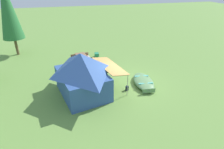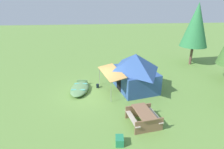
{
  "view_description": "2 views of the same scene",
  "coord_description": "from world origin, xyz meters",
  "px_view_note": "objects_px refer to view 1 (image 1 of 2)",
  "views": [
    {
      "loc": [
        -10.33,
        3.84,
        6.33
      ],
      "look_at": [
        0.06,
        1.03,
        0.79
      ],
      "focal_mm": 30.27,
      "sensor_mm": 36.0,
      "label": 1
    },
    {
      "loc": [
        11.89,
        -0.03,
        6.1
      ],
      "look_at": [
        -0.41,
        1.31,
        1.16
      ],
      "focal_mm": 30.07,
      "sensor_mm": 36.0,
      "label": 2
    }
  ],
  "objects_px": {
    "pine_tree_back_right": "(7,8)",
    "fuel_can": "(127,88)",
    "beached_rowboat": "(144,82)",
    "canvas_cabin_tent": "(82,74)",
    "picnic_table": "(82,59)",
    "cooler_box": "(97,55)"
  },
  "relations": [
    {
      "from": "pine_tree_back_right",
      "to": "fuel_can",
      "type": "bearing_deg",
      "value": -138.15
    },
    {
      "from": "cooler_box",
      "to": "pine_tree_back_right",
      "type": "relative_size",
      "value": 0.07
    },
    {
      "from": "canvas_cabin_tent",
      "to": "pine_tree_back_right",
      "type": "height_order",
      "value": "pine_tree_back_right"
    },
    {
      "from": "beached_rowboat",
      "to": "pine_tree_back_right",
      "type": "bearing_deg",
      "value": 47.73
    },
    {
      "from": "canvas_cabin_tent",
      "to": "cooler_box",
      "type": "height_order",
      "value": "canvas_cabin_tent"
    },
    {
      "from": "fuel_can",
      "to": "canvas_cabin_tent",
      "type": "bearing_deg",
      "value": 82.58
    },
    {
      "from": "canvas_cabin_tent",
      "to": "picnic_table",
      "type": "relative_size",
      "value": 2.37
    },
    {
      "from": "canvas_cabin_tent",
      "to": "pine_tree_back_right",
      "type": "distance_m",
      "value": 9.97
    },
    {
      "from": "beached_rowboat",
      "to": "picnic_table",
      "type": "distance_m",
      "value": 5.51
    },
    {
      "from": "picnic_table",
      "to": "fuel_can",
      "type": "bearing_deg",
      "value": -154.57
    },
    {
      "from": "fuel_can",
      "to": "pine_tree_back_right",
      "type": "xyz_separation_m",
      "value": [
        8.56,
        7.66,
        3.95
      ]
    },
    {
      "from": "picnic_table",
      "to": "pine_tree_back_right",
      "type": "bearing_deg",
      "value": 54.41
    },
    {
      "from": "canvas_cabin_tent",
      "to": "fuel_can",
      "type": "height_order",
      "value": "canvas_cabin_tent"
    },
    {
      "from": "beached_rowboat",
      "to": "canvas_cabin_tent",
      "type": "height_order",
      "value": "canvas_cabin_tent"
    },
    {
      "from": "beached_rowboat",
      "to": "canvas_cabin_tent",
      "type": "xyz_separation_m",
      "value": [
        -0.06,
        3.99,
        1.15
      ]
    },
    {
      "from": "pine_tree_back_right",
      "to": "canvas_cabin_tent",
      "type": "bearing_deg",
      "value": -148.82
    },
    {
      "from": "beached_rowboat",
      "to": "pine_tree_back_right",
      "type": "height_order",
      "value": "pine_tree_back_right"
    },
    {
      "from": "fuel_can",
      "to": "cooler_box",
      "type": "bearing_deg",
      "value": 7.28
    },
    {
      "from": "beached_rowboat",
      "to": "canvas_cabin_tent",
      "type": "relative_size",
      "value": 0.62
    },
    {
      "from": "fuel_can",
      "to": "pine_tree_back_right",
      "type": "distance_m",
      "value": 12.15
    },
    {
      "from": "beached_rowboat",
      "to": "fuel_can",
      "type": "xyz_separation_m",
      "value": [
        -0.41,
        1.3,
        -0.06
      ]
    },
    {
      "from": "picnic_table",
      "to": "pine_tree_back_right",
      "type": "relative_size",
      "value": 0.27
    }
  ]
}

